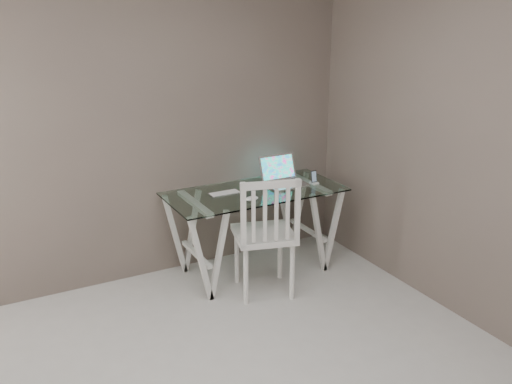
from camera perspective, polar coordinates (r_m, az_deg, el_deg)
room at (r=2.52m, az=-1.58°, el=5.70°), size 4.50×4.52×2.71m
desk at (r=4.94m, az=-0.12°, el=-3.88°), size 1.50×0.70×0.75m
chair at (r=4.48m, az=1.05°, el=-3.92°), size 0.57×0.57×1.02m
laptop at (r=5.00m, az=2.69°, el=1.47°), size 0.35×0.32×0.24m
keyboard at (r=4.76m, az=-3.16°, el=-0.12°), size 0.27×0.11×0.01m
mouse at (r=4.58m, az=-0.43°, el=-0.65°), size 0.11×0.07×0.04m
phone_dock at (r=5.02m, az=5.82°, el=1.19°), size 0.06×0.06×0.12m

